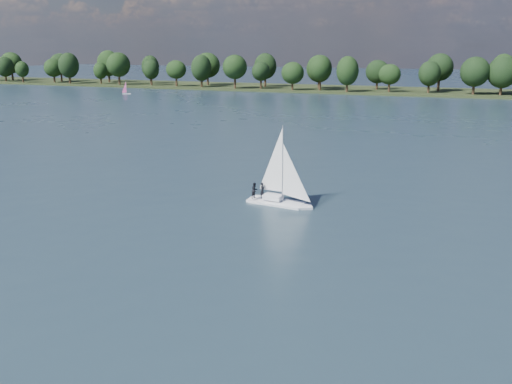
{
  "coord_description": "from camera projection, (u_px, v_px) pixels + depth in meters",
  "views": [
    {
      "loc": [
        32.36,
        -20.78,
        17.79
      ],
      "look_at": [
        10.79,
        34.51,
        2.5
      ],
      "focal_mm": 40.0,
      "sensor_mm": 36.0,
      "label": 1
    }
  ],
  "objects": [
    {
      "name": "sailboat",
      "position": [
        276.0,
        182.0,
        65.05
      ],
      "size": [
        7.55,
        3.06,
        9.65
      ],
      "rotation": [
        0.0,
        0.0,
        -0.14
      ],
      "color": "white",
      "rests_on": "ground"
    },
    {
      "name": "far_shore",
      "position": [
        393.0,
        92.0,
        225.83
      ],
      "size": [
        660.0,
        40.0,
        1.5
      ],
      "primitive_type": "cube",
      "color": "black",
      "rests_on": "ground"
    },
    {
      "name": "dinghy_pink",
      "position": [
        126.0,
        91.0,
        214.78
      ],
      "size": [
        3.34,
        2.56,
        5.0
      ],
      "rotation": [
        0.0,
        0.0,
        0.49
      ],
      "color": "white",
      "rests_on": "ground"
    },
    {
      "name": "ground",
      "position": [
        319.0,
        129.0,
        124.79
      ],
      "size": [
        700.0,
        700.0,
        0.0
      ],
      "primitive_type": "plane",
      "color": "#233342",
      "rests_on": "ground"
    },
    {
      "name": "treeline",
      "position": [
        372.0,
        71.0,
        222.86
      ],
      "size": [
        562.87,
        73.73,
        17.74
      ],
      "color": "black",
      "rests_on": "ground"
    }
  ]
}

